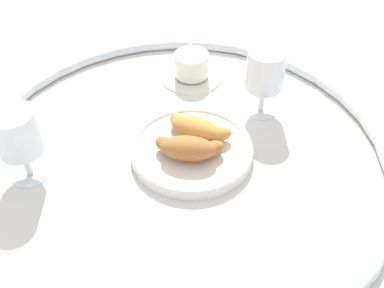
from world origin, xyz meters
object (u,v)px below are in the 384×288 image
Objects in this scene: coffee_cup_near at (192,67)px; juice_glass_left at (265,73)px; pastry_plate at (192,151)px; croissant_small at (197,128)px; juice_glass_right at (17,135)px; croissant_large at (188,148)px.

coffee_cup_near is 0.20m from juice_glass_left.
pastry_plate is 1.67× the size of coffee_cup_near.
pastry_plate is 1.86× the size of croissant_small.
croissant_small is (0.01, 0.03, 0.03)m from pastry_plate.
pastry_plate is at bearing 6.32° from juice_glass_right.
croissant_large is at bearing -136.18° from juice_glass_left.
juice_glass_left reaches higher than pastry_plate.
juice_glass_left reaches higher than croissant_small.
coffee_cup_near is at bearing 43.42° from juice_glass_right.
juice_glass_left is at bearing 35.40° from croissant_small.
croissant_large is 0.97× the size of juice_glass_right.
coffee_cup_near is (0.00, 0.23, -0.02)m from croissant_small.
juice_glass_right is (-0.44, -0.16, 0.00)m from juice_glass_left.
juice_glass_left is (0.14, -0.13, 0.07)m from coffee_cup_near.
juice_glass_left is (0.16, 0.15, 0.05)m from croissant_large.
croissant_large is at bearing 1.86° from juice_glass_right.
juice_glass_right is (-0.30, -0.06, 0.05)m from croissant_small.
croissant_small is 0.87× the size of juice_glass_right.
croissant_small is at bearing 11.49° from juice_glass_right.
juice_glass_right is at bearing -136.58° from coffee_cup_near.
croissant_large is 0.05m from croissant_small.
coffee_cup_near is (0.01, 0.25, 0.01)m from pastry_plate.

